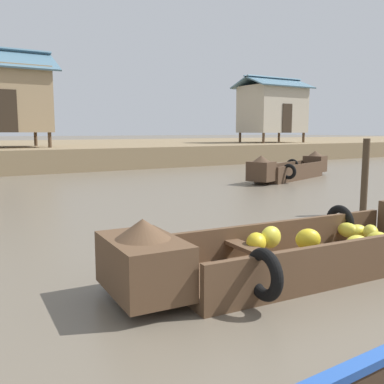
# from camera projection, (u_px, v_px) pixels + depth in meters

# --- Properties ---
(ground_plane) EXTENTS (300.00, 300.00, 0.00)m
(ground_plane) POSITION_uv_depth(u_px,v_px,m) (80.00, 205.00, 10.28)
(ground_plane) COLOR #665B4C
(banana_boat) EXTENTS (5.17, 1.75, 0.86)m
(banana_boat) POSITION_uv_depth(u_px,v_px,m) (311.00, 246.00, 5.42)
(banana_boat) COLOR brown
(banana_boat) RESTS_ON ground
(fishing_skiff_distant) EXTENTS (4.89, 2.31, 0.94)m
(fishing_skiff_distant) POSITION_uv_depth(u_px,v_px,m) (291.00, 169.00, 15.76)
(fishing_skiff_distant) COLOR #473323
(fishing_skiff_distant) RESTS_ON ground
(stilt_house_mid_right) EXTENTS (4.64, 3.55, 4.44)m
(stilt_house_mid_right) POSITION_uv_depth(u_px,v_px,m) (0.00, 98.00, 19.66)
(stilt_house_mid_right) COLOR #4C3826
(stilt_house_mid_right) RESTS_ON riverbank_strip
(stilt_house_right) EXTENTS (4.58, 3.18, 4.20)m
(stilt_house_right) POSITION_uv_depth(u_px,v_px,m) (272.00, 109.00, 28.40)
(stilt_house_right) COLOR #4C3826
(stilt_house_right) RESTS_ON riverbank_strip
(mooring_post) EXTENTS (0.14, 0.14, 1.57)m
(mooring_post) POSITION_uv_depth(u_px,v_px,m) (365.00, 177.00, 9.01)
(mooring_post) COLOR #423323
(mooring_post) RESTS_ON ground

